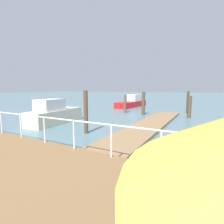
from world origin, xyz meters
The scene contains 10 objects.
ground_plane centered at (0.00, 20.00, 0.00)m, with size 300.00×300.00×0.00m, color slate.
floating_dock centered at (3.64, 9.05, 0.09)m, with size 14.28×2.00×0.18m, color #93704C.
boardwalk_railing centered at (-3.15, 7.50, 1.23)m, with size 0.06×23.38×1.08m.
dock_piling_0 centered at (8.69, 11.20, 1.16)m, with size 0.32×0.32×2.32m, color brown.
dock_piling_2 centered at (0.09, 11.77, 1.25)m, with size 0.24×0.24×2.50m, color brown.
dock_piling_3 centered at (12.21, 7.42, 1.18)m, with size 0.25×0.25×2.36m, color #473826.
dock_piling_4 centered at (9.28, 13.46, 0.98)m, with size 0.26×0.26×1.95m, color brown.
dock_piling_5 centered at (8.92, 6.97, 0.99)m, with size 0.34×0.34×1.98m, color brown.
moored_boat_0 centered at (1.31, 15.71, 0.71)m, with size 4.91×2.03×1.85m.
moored_boat_1 centered at (15.76, 15.24, 0.65)m, with size 7.15×2.17×1.81m.
Camera 1 is at (-7.74, 5.72, 2.57)m, focal length 27.34 mm.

